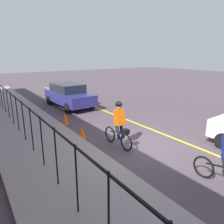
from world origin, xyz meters
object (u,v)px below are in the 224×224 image
Objects in this scene: traffic_cone_far at (82,132)px; cyclist_lead at (119,125)px; parked_sedan_rear at (69,95)px; traffic_cone_near at (65,119)px.

cyclist_lead is at bearing -154.31° from traffic_cone_far.
traffic_cone_far is (-5.68, 1.85, -0.58)m from parked_sedan_rear.
parked_sedan_rear is at bearing -18.10° from traffic_cone_far.
parked_sedan_rear is 7.07× the size of traffic_cone_near.
parked_sedan_rear reaches higher than traffic_cone_far.
cyclist_lead reaches higher than parked_sedan_rear.
traffic_cone_near is at bearing 8.89° from cyclist_lead.
traffic_cone_near is 2.11m from traffic_cone_far.
cyclist_lead reaches higher than traffic_cone_far.
cyclist_lead is 3.86m from traffic_cone_near.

